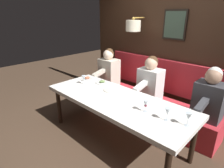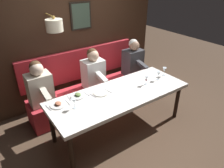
% 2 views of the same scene
% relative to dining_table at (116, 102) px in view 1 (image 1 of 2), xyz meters
% --- Properties ---
extents(ground_plane, '(12.00, 12.00, 0.00)m').
position_rel_dining_table_xyz_m(ground_plane, '(0.00, 0.00, -0.67)').
color(ground_plane, '#4C3828').
extents(dining_table, '(0.90, 2.35, 0.74)m').
position_rel_dining_table_xyz_m(dining_table, '(0.00, 0.00, 0.00)').
color(dining_table, white).
rests_on(dining_table, ground_plane).
extents(banquette_bench, '(0.52, 2.55, 0.45)m').
position_rel_dining_table_xyz_m(banquette_bench, '(0.89, 0.00, -0.45)').
color(banquette_bench, red).
rests_on(banquette_bench, ground_plane).
extents(back_wall_panel, '(0.59, 3.75, 2.90)m').
position_rel_dining_table_xyz_m(back_wall_panel, '(1.46, 0.01, 0.69)').
color(back_wall_panel, '#382316').
rests_on(back_wall_panel, ground_plane).
extents(diner_nearest, '(0.60, 0.40, 0.79)m').
position_rel_dining_table_xyz_m(diner_nearest, '(0.88, -1.02, 0.14)').
color(diner_nearest, '#3D3D42').
rests_on(diner_nearest, banquette_bench).
extents(diner_near, '(0.60, 0.40, 0.79)m').
position_rel_dining_table_xyz_m(diner_near, '(0.88, -0.02, 0.14)').
color(diner_near, white).
rests_on(diner_near, banquette_bench).
extents(diner_middle, '(0.60, 0.40, 0.79)m').
position_rel_dining_table_xyz_m(diner_middle, '(0.88, 1.03, 0.14)').
color(diner_middle, beige).
rests_on(diner_middle, banquette_bench).
extents(place_setting_0, '(0.24, 0.32, 0.05)m').
position_rel_dining_table_xyz_m(place_setting_0, '(0.30, 0.61, 0.08)').
color(place_setting_0, silver).
rests_on(place_setting_0, dining_table).
extents(place_setting_1, '(0.24, 0.33, 0.01)m').
position_rel_dining_table_xyz_m(place_setting_1, '(0.16, 0.27, 0.07)').
color(place_setting_1, silver).
rests_on(place_setting_1, dining_table).
extents(place_setting_2, '(0.24, 0.32, 0.05)m').
position_rel_dining_table_xyz_m(place_setting_2, '(0.24, 0.96, 0.08)').
color(place_setting_2, silver).
rests_on(place_setting_2, dining_table).
extents(wine_glass_0, '(0.07, 0.07, 0.16)m').
position_rel_dining_table_xyz_m(wine_glass_0, '(0.03, -1.07, 0.18)').
color(wine_glass_0, silver).
rests_on(wine_glass_0, dining_table).
extents(wine_glass_1, '(0.07, 0.07, 0.16)m').
position_rel_dining_table_xyz_m(wine_glass_1, '(-0.03, -0.55, 0.18)').
color(wine_glass_1, silver).
rests_on(wine_glass_1, dining_table).
extents(wine_glass_2, '(0.07, 0.07, 0.16)m').
position_rel_dining_table_xyz_m(wine_glass_2, '(0.03, 0.80, 0.18)').
color(wine_glass_2, silver).
rests_on(wine_glass_2, dining_table).
extents(wine_glass_3, '(0.07, 0.07, 0.16)m').
position_rel_dining_table_xyz_m(wine_glass_3, '(-0.03, -0.85, 0.18)').
color(wine_glass_3, silver).
rests_on(wine_glass_3, dining_table).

